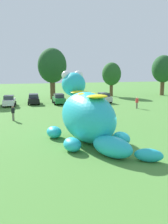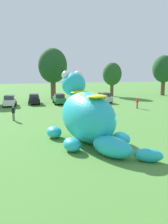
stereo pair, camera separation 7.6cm
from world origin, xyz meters
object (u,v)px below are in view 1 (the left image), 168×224
(giant_inflatable_creature, at_px, (87,116))
(spectator_wandering, at_px, (137,103))
(spectator_mid_field, at_px, (13,113))
(spectator_by_cars, at_px, (103,102))
(spectator_near_inflatable, at_px, (89,111))
(car_silver, at_px, (104,98))
(car_orange, at_px, (83,98))
(car_black, at_px, (34,99))
(car_green, at_px, (59,99))
(car_white, at_px, (9,101))

(giant_inflatable_creature, relative_size, spectator_wandering, 6.40)
(spectator_mid_field, height_order, spectator_by_cars, same)
(spectator_near_inflatable, bearing_deg, spectator_wandering, 30.08)
(car_silver, relative_size, spectator_mid_field, 2.44)
(car_orange, height_order, spectator_mid_field, car_orange)
(spectator_by_cars, bearing_deg, car_black, 148.34)
(giant_inflatable_creature, bearing_deg, spectator_by_cars, 66.07)
(car_silver, bearing_deg, spectator_mid_field, -142.88)
(car_green, relative_size, car_orange, 0.97)
(car_orange, bearing_deg, car_silver, -9.31)
(car_black, xyz_separation_m, spectator_by_cars, (10.14, -6.25, -0.01))
(spectator_near_inflatable, bearing_deg, car_white, 126.54)
(car_green, bearing_deg, car_white, -177.54)
(car_black, xyz_separation_m, spectator_near_inflatable, (5.46, -14.08, -0.01))
(car_black, bearing_deg, car_green, -14.46)
(car_black, bearing_deg, spectator_by_cars, -31.66)
(spectator_near_inflatable, distance_m, spectator_by_cars, 9.12)
(spectator_by_cars, relative_size, spectator_wandering, 1.00)
(car_green, height_order, car_silver, same)
(car_black, height_order, spectator_mid_field, car_black)
(car_black, relative_size, spectator_wandering, 2.47)
(spectator_mid_field, xyz_separation_m, spectator_by_cars, (13.47, 6.70, 0.00))
(car_green, distance_m, car_silver, 7.87)
(car_white, xyz_separation_m, car_black, (3.94, 1.40, 0.00))
(car_white, xyz_separation_m, car_silver, (15.89, 0.01, 0.00))
(car_orange, distance_m, spectator_near_inflatable, 13.60)
(spectator_near_inflatable, bearing_deg, spectator_by_cars, 59.15)
(car_green, distance_m, car_orange, 4.36)
(car_green, xyz_separation_m, spectator_mid_field, (-7.42, -11.90, -0.01))
(spectator_mid_field, bearing_deg, giant_inflatable_creature, -59.17)
(giant_inflatable_creature, xyz_separation_m, car_black, (-2.69, 23.04, -1.26))
(car_white, distance_m, car_black, 4.18)
(car_silver, height_order, spectator_mid_field, car_silver)
(giant_inflatable_creature, height_order, car_silver, giant_inflatable_creature)
(car_orange, xyz_separation_m, spectator_mid_field, (-11.77, -12.14, -0.01))
(car_white, relative_size, spectator_wandering, 2.47)
(car_white, distance_m, car_green, 8.03)
(giant_inflatable_creature, xyz_separation_m, car_silver, (9.26, 21.65, -1.26))
(spectator_by_cars, height_order, spectator_wandering, same)
(car_orange, relative_size, spectator_by_cars, 2.50)
(spectator_near_inflatable, height_order, spectator_by_cars, same)
(car_green, bearing_deg, spectator_wandering, -36.41)
(giant_inflatable_creature, xyz_separation_m, spectator_by_cars, (7.45, 16.79, -1.27))
(car_green, height_order, spectator_wandering, car_green)
(car_white, relative_size, spectator_by_cars, 2.47)
(car_black, distance_m, spectator_near_inflatable, 15.10)
(spectator_mid_field, bearing_deg, car_green, 58.06)
(car_black, xyz_separation_m, spectator_mid_field, (-3.33, -12.95, -0.01))
(spectator_wandering, bearing_deg, spectator_by_cars, 150.22)
(spectator_near_inflatable, relative_size, spectator_wandering, 1.00)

